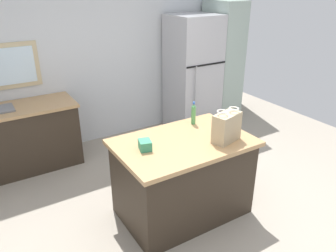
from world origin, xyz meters
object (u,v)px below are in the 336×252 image
at_px(refrigerator, 193,74).
at_px(bottle, 194,114).
at_px(small_box, 145,145).
at_px(tall_cabinet, 222,64).
at_px(kitchen_island, 183,177).
at_px(shopping_bag, 227,127).

distance_m(refrigerator, bottle, 1.92).
bearing_deg(small_box, tall_cabinet, 36.30).
bearing_deg(small_box, kitchen_island, -5.57).
relative_size(refrigerator, tall_cabinet, 0.91).
bearing_deg(small_box, refrigerator, 44.46).
bearing_deg(shopping_bag, small_box, 161.39).
xyz_separation_m(refrigerator, shopping_bag, (-1.08, -2.09, 0.09)).
bearing_deg(refrigerator, bottle, -125.23).
height_order(kitchen_island, shopping_bag, shopping_bag).
height_order(shopping_bag, small_box, shopping_bag).
relative_size(kitchen_island, refrigerator, 0.74).
relative_size(kitchen_island, tall_cabinet, 0.67).
distance_m(kitchen_island, bottle, 0.72).
relative_size(kitchen_island, small_box, 9.92).
bearing_deg(kitchen_island, small_box, 174.43).
distance_m(refrigerator, shopping_bag, 2.36).
height_order(refrigerator, small_box, refrigerator).
xyz_separation_m(kitchen_island, bottle, (0.34, 0.30, 0.56)).
height_order(kitchen_island, refrigerator, refrigerator).
distance_m(small_box, bottle, 0.80).
bearing_deg(bottle, small_box, -161.09).
bearing_deg(bottle, refrigerator, 54.77).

